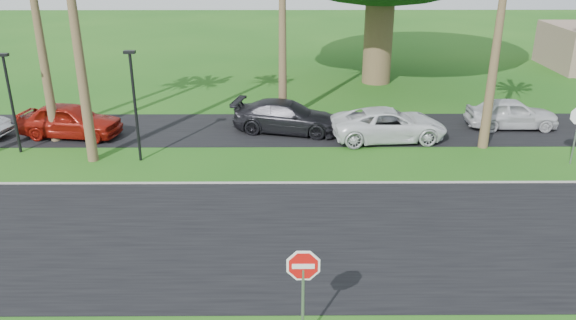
# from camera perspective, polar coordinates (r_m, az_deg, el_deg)

# --- Properties ---
(ground) EXTENTS (120.00, 120.00, 0.00)m
(ground) POSITION_cam_1_polar(r_m,az_deg,el_deg) (16.19, -0.66, -11.24)
(ground) COLOR #184F13
(ground) RESTS_ON ground
(road) EXTENTS (120.00, 8.00, 0.02)m
(road) POSITION_cam_1_polar(r_m,az_deg,el_deg) (17.89, -0.63, -7.71)
(road) COLOR black
(road) RESTS_ON ground
(parking_strip) EXTENTS (120.00, 5.00, 0.02)m
(parking_strip) POSITION_cam_1_polar(r_m,az_deg,el_deg) (27.51, -0.54, 3.14)
(parking_strip) COLOR black
(parking_strip) RESTS_ON ground
(curb) EXTENTS (120.00, 0.12, 0.06)m
(curb) POSITION_cam_1_polar(r_m,az_deg,el_deg) (21.50, -0.59, -2.33)
(curb) COLOR gray
(curb) RESTS_ON ground
(stop_sign_near) EXTENTS (1.05, 0.07, 2.62)m
(stop_sign_near) POSITION_cam_1_polar(r_m,az_deg,el_deg) (12.71, 1.55, -11.92)
(stop_sign_near) COLOR gray
(stop_sign_near) RESTS_ON ground
(streetlight_left) EXTENTS (0.45, 0.25, 4.34)m
(streetlight_left) POSITION_cam_1_polar(r_m,az_deg,el_deg) (26.58, -26.36, 5.77)
(streetlight_left) COLOR black
(streetlight_left) RESTS_ON ground
(streetlight_right) EXTENTS (0.45, 0.25, 4.64)m
(streetlight_right) POSITION_cam_1_polar(r_m,az_deg,el_deg) (23.71, -15.33, 5.95)
(streetlight_right) COLOR black
(streetlight_right) RESTS_ON ground
(car_red) EXTENTS (4.95, 2.58, 1.61)m
(car_red) POSITION_cam_1_polar(r_m,az_deg,el_deg) (28.16, -21.25, 3.76)
(car_red) COLOR maroon
(car_red) RESTS_ON ground
(car_dark) EXTENTS (5.49, 3.17, 1.50)m
(car_dark) POSITION_cam_1_polar(r_m,az_deg,el_deg) (26.96, -0.14, 4.40)
(car_dark) COLOR black
(car_dark) RESTS_ON ground
(car_minivan) EXTENTS (5.47, 2.91, 1.47)m
(car_minivan) POSITION_cam_1_polar(r_m,az_deg,el_deg) (26.29, 10.21, 3.54)
(car_minivan) COLOR silver
(car_minivan) RESTS_ON ground
(car_pickup) EXTENTS (4.35, 1.79, 1.48)m
(car_pickup) POSITION_cam_1_polar(r_m,az_deg,el_deg) (29.61, 21.77, 4.40)
(car_pickup) COLOR silver
(car_pickup) RESTS_ON ground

